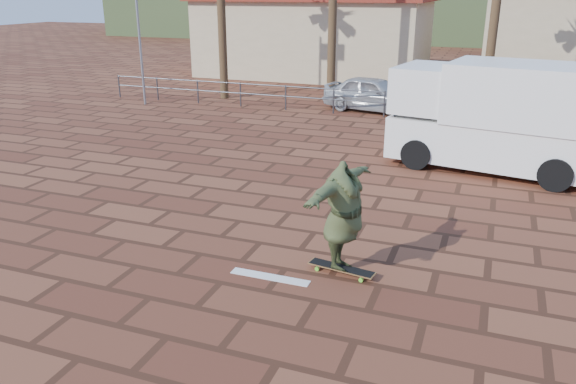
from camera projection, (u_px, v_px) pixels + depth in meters
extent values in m
plane|color=brown|center=(260.00, 243.00, 10.83)|extent=(120.00, 120.00, 0.00)
cube|color=white|center=(270.00, 277.00, 9.54)|extent=(1.40, 0.22, 0.01)
cylinder|color=#47494F|center=(119.00, 86.00, 25.17)|extent=(0.06, 0.06, 1.00)
cylinder|color=#47494F|center=(157.00, 89.00, 24.51)|extent=(0.06, 0.06, 1.00)
cylinder|color=#47494F|center=(198.00, 92.00, 23.85)|extent=(0.06, 0.06, 1.00)
cylinder|color=#47494F|center=(241.00, 94.00, 23.20)|extent=(0.06, 0.06, 1.00)
cylinder|color=#47494F|center=(286.00, 98.00, 22.54)|extent=(0.06, 0.06, 1.00)
cylinder|color=#47494F|center=(334.00, 101.00, 21.88)|extent=(0.06, 0.06, 1.00)
cylinder|color=#47494F|center=(384.00, 104.00, 21.22)|extent=(0.06, 0.06, 1.00)
cylinder|color=#47494F|center=(439.00, 108.00, 20.57)|extent=(0.06, 0.06, 1.00)
cylinder|color=#47494F|center=(496.00, 112.00, 19.91)|extent=(0.06, 0.06, 1.00)
cylinder|color=#47494F|center=(558.00, 116.00, 19.25)|extent=(0.06, 0.06, 1.00)
cylinder|color=#47494F|center=(385.00, 92.00, 21.07)|extent=(24.00, 0.05, 0.05)
cylinder|color=#47494F|center=(385.00, 103.00, 21.21)|extent=(24.00, 0.05, 0.05)
cylinder|color=gray|center=(137.00, 5.00, 22.44)|extent=(0.10, 0.10, 8.00)
cylinder|color=brown|center=(222.00, 16.00, 23.99)|extent=(0.36, 0.36, 7.00)
cylinder|color=brown|center=(333.00, 2.00, 23.62)|extent=(0.36, 0.36, 8.20)
cylinder|color=brown|center=(494.00, 25.00, 22.22)|extent=(0.36, 0.36, 6.50)
cube|color=beige|center=(315.00, 38.00, 31.49)|extent=(12.00, 7.00, 4.00)
cube|color=#384C28|center=(464.00, 7.00, 53.83)|extent=(70.00, 18.00, 6.00)
cube|color=olive|center=(341.00, 268.00, 9.63)|extent=(1.21, 0.43, 0.02)
cube|color=black|center=(341.00, 267.00, 9.63)|extent=(1.16, 0.40, 0.00)
cube|color=silver|center=(320.00, 264.00, 9.83)|extent=(0.09, 0.20, 0.03)
cube|color=silver|center=(364.00, 275.00, 9.46)|extent=(0.09, 0.20, 0.03)
cylinder|color=#6EDC2E|center=(317.00, 269.00, 9.74)|extent=(0.08, 0.04, 0.08)
cylinder|color=#6EDC2E|center=(323.00, 263.00, 9.94)|extent=(0.08, 0.04, 0.08)
cylinder|color=#6EDC2E|center=(361.00, 280.00, 9.37)|extent=(0.08, 0.04, 0.08)
cylinder|color=#6EDC2E|center=(366.00, 274.00, 9.56)|extent=(0.08, 0.04, 0.08)
imported|color=#414B28|center=(343.00, 216.00, 9.30)|extent=(0.99, 2.41, 1.91)
cube|color=white|center=(497.00, 142.00, 15.01)|extent=(5.80, 3.18, 1.12)
cube|color=white|center=(532.00, 95.00, 14.22)|extent=(4.42, 3.02, 1.52)
cube|color=white|center=(430.00, 88.00, 15.51)|extent=(2.00, 2.49, 1.22)
cube|color=black|center=(406.00, 102.00, 15.98)|extent=(0.37, 1.71, 0.66)
cylinder|color=black|center=(416.00, 154.00, 15.15)|extent=(0.85, 0.42, 0.81)
cylinder|color=black|center=(439.00, 137.00, 16.88)|extent=(0.85, 0.42, 0.81)
cylinder|color=black|center=(555.00, 175.00, 13.49)|extent=(0.85, 0.42, 0.81)
cylinder|color=black|center=(565.00, 154.00, 15.22)|extent=(0.85, 0.42, 0.81)
imported|color=#AAADB1|center=(374.00, 94.00, 22.25)|extent=(4.28, 2.41, 1.37)
imported|color=silver|center=(549.00, 86.00, 23.13)|extent=(5.24, 2.55, 1.65)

